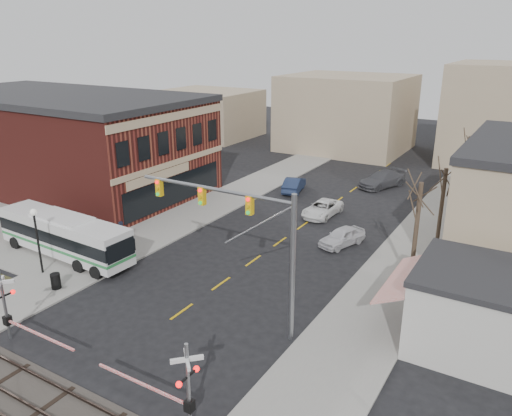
{
  "coord_description": "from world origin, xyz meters",
  "views": [
    {
      "loc": [
        16.66,
        -17.44,
        15.18
      ],
      "look_at": [
        -0.52,
        11.26,
        3.5
      ],
      "focal_mm": 35.0,
      "sensor_mm": 36.0,
      "label": 1
    }
  ],
  "objects_px": {
    "street_lamp": "(36,228)",
    "car_c": "(322,209)",
    "car_d": "(382,179)",
    "pedestrian_far": "(122,233)",
    "trash_bin": "(56,281)",
    "car_a": "(342,237)",
    "rr_crossing_east": "(180,384)",
    "pedestrian_near": "(94,255)",
    "rr_crossing_west": "(10,308)",
    "transit_bus": "(64,235)",
    "car_b": "(294,184)",
    "traffic_signal_mast": "(247,228)"
  },
  "relations": [
    {
      "from": "street_lamp",
      "to": "car_d",
      "type": "relative_size",
      "value": 0.79
    },
    {
      "from": "street_lamp",
      "to": "trash_bin",
      "type": "bearing_deg",
      "value": -20.23
    },
    {
      "from": "trash_bin",
      "to": "car_b",
      "type": "distance_m",
      "value": 26.44
    },
    {
      "from": "trash_bin",
      "to": "car_a",
      "type": "relative_size",
      "value": 0.24
    },
    {
      "from": "rr_crossing_east",
      "to": "car_c",
      "type": "relative_size",
      "value": 1.17
    },
    {
      "from": "car_a",
      "to": "rr_crossing_east",
      "type": "bearing_deg",
      "value": -67.18
    },
    {
      "from": "car_a",
      "to": "pedestrian_near",
      "type": "xyz_separation_m",
      "value": [
        -12.81,
        -12.57,
        0.37
      ]
    },
    {
      "from": "rr_crossing_east",
      "to": "pedestrian_far",
      "type": "xyz_separation_m",
      "value": [
        -15.48,
        12.14,
        -0.93
      ]
    },
    {
      "from": "rr_crossing_west",
      "to": "rr_crossing_east",
      "type": "relative_size",
      "value": 1.0
    },
    {
      "from": "trash_bin",
      "to": "pedestrian_far",
      "type": "height_order",
      "value": "pedestrian_far"
    },
    {
      "from": "pedestrian_near",
      "to": "car_b",
      "type": "bearing_deg",
      "value": 11.56
    },
    {
      "from": "car_b",
      "to": "pedestrian_near",
      "type": "relative_size",
      "value": 2.39
    },
    {
      "from": "rr_crossing_east",
      "to": "car_d",
      "type": "distance_m",
      "value": 37.48
    },
    {
      "from": "trash_bin",
      "to": "pedestrian_far",
      "type": "xyz_separation_m",
      "value": [
        -1.5,
        7.23,
        0.42
      ]
    },
    {
      "from": "pedestrian_near",
      "to": "pedestrian_far",
      "type": "distance_m",
      "value": 4.23
    },
    {
      "from": "traffic_signal_mast",
      "to": "street_lamp",
      "type": "relative_size",
      "value": 2.14
    },
    {
      "from": "street_lamp",
      "to": "car_c",
      "type": "height_order",
      "value": "street_lamp"
    },
    {
      "from": "car_d",
      "to": "trash_bin",
      "type": "bearing_deg",
      "value": -84.87
    },
    {
      "from": "trash_bin",
      "to": "pedestrian_near",
      "type": "distance_m",
      "value": 3.28
    },
    {
      "from": "traffic_signal_mast",
      "to": "pedestrian_near",
      "type": "height_order",
      "value": "traffic_signal_mast"
    },
    {
      "from": "transit_bus",
      "to": "pedestrian_far",
      "type": "distance_m",
      "value": 4.14
    },
    {
      "from": "transit_bus",
      "to": "pedestrian_near",
      "type": "xyz_separation_m",
      "value": [
        3.42,
        -0.42,
        -0.63
      ]
    },
    {
      "from": "transit_bus",
      "to": "car_a",
      "type": "bearing_deg",
      "value": 36.83
    },
    {
      "from": "car_b",
      "to": "car_c",
      "type": "xyz_separation_m",
      "value": [
        5.41,
        -5.2,
        -0.08
      ]
    },
    {
      "from": "rr_crossing_east",
      "to": "pedestrian_far",
      "type": "distance_m",
      "value": 19.7
    },
    {
      "from": "car_a",
      "to": "car_d",
      "type": "distance_m",
      "value": 16.72
    },
    {
      "from": "traffic_signal_mast",
      "to": "car_c",
      "type": "distance_m",
      "value": 19.21
    },
    {
      "from": "car_c",
      "to": "car_b",
      "type": "bearing_deg",
      "value": 138.88
    },
    {
      "from": "car_d",
      "to": "rr_crossing_east",
      "type": "bearing_deg",
      "value": -61.57
    },
    {
      "from": "pedestrian_near",
      "to": "pedestrian_far",
      "type": "bearing_deg",
      "value": 39.77
    },
    {
      "from": "rr_crossing_east",
      "to": "rr_crossing_west",
      "type": "bearing_deg",
      "value": 179.29
    },
    {
      "from": "transit_bus",
      "to": "traffic_signal_mast",
      "type": "relative_size",
      "value": 1.21
    },
    {
      "from": "rr_crossing_east",
      "to": "pedestrian_near",
      "type": "relative_size",
      "value": 2.95
    },
    {
      "from": "car_d",
      "to": "street_lamp",
      "type": "bearing_deg",
      "value": -89.58
    },
    {
      "from": "trash_bin",
      "to": "pedestrian_near",
      "type": "relative_size",
      "value": 0.52
    },
    {
      "from": "trash_bin",
      "to": "car_d",
      "type": "xyz_separation_m",
      "value": [
        10.6,
        32.41,
        0.21
      ]
    },
    {
      "from": "rr_crossing_west",
      "to": "pedestrian_far",
      "type": "height_order",
      "value": "rr_crossing_west"
    },
    {
      "from": "car_d",
      "to": "pedestrian_far",
      "type": "distance_m",
      "value": 27.93
    },
    {
      "from": "trash_bin",
      "to": "street_lamp",
      "type": "bearing_deg",
      "value": 159.77
    },
    {
      "from": "rr_crossing_east",
      "to": "traffic_signal_mast",
      "type": "bearing_deg",
      "value": 101.92
    },
    {
      "from": "car_c",
      "to": "pedestrian_far",
      "type": "bearing_deg",
      "value": -124.05
    },
    {
      "from": "transit_bus",
      "to": "pedestrian_far",
      "type": "bearing_deg",
      "value": 60.66
    },
    {
      "from": "rr_crossing_west",
      "to": "street_lamp",
      "type": "relative_size",
      "value": 1.25
    },
    {
      "from": "transit_bus",
      "to": "car_c",
      "type": "distance_m",
      "value": 21.31
    },
    {
      "from": "rr_crossing_west",
      "to": "street_lamp",
      "type": "height_order",
      "value": "street_lamp"
    },
    {
      "from": "trash_bin",
      "to": "rr_crossing_west",
      "type": "bearing_deg",
      "value": -59.84
    },
    {
      "from": "car_c",
      "to": "car_d",
      "type": "height_order",
      "value": "car_d"
    },
    {
      "from": "traffic_signal_mast",
      "to": "rr_crossing_west",
      "type": "height_order",
      "value": "traffic_signal_mast"
    },
    {
      "from": "street_lamp",
      "to": "car_c",
      "type": "xyz_separation_m",
      "value": [
        11.44,
        20.06,
        -2.65
      ]
    },
    {
      "from": "trash_bin",
      "to": "car_b",
      "type": "relative_size",
      "value": 0.22
    }
  ]
}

